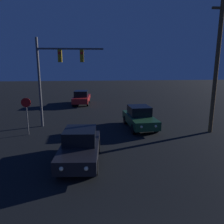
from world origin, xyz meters
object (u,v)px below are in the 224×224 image
at_px(traffic_signal_mast, 55,69).
at_px(utility_pole, 217,65).
at_px(car_far, 81,98).
at_px(stop_sign, 27,110).
at_px(car_mid, 140,117).
at_px(car_near, 80,146).

bearing_deg(traffic_signal_mast, utility_pole, -13.41).
xyz_separation_m(car_far, stop_sign, (-3.16, -11.20, 0.95)).
relative_size(car_mid, stop_sign, 1.71).
relative_size(car_far, stop_sign, 1.71).
bearing_deg(traffic_signal_mast, car_far, 80.90).
bearing_deg(utility_pole, car_mid, 162.45).
relative_size(car_mid, traffic_signal_mast, 0.66).
xyz_separation_m(car_near, stop_sign, (-3.74, 4.57, 0.95)).
distance_m(car_far, stop_sign, 11.68).
bearing_deg(car_near, car_mid, -123.30).
relative_size(car_far, utility_pole, 0.48).
height_order(car_mid, stop_sign, stop_sign).
height_order(car_near, traffic_signal_mast, traffic_signal_mast).
relative_size(car_mid, car_far, 1.00).
height_order(car_near, car_mid, same).
height_order(car_far, utility_pole, utility_pole).
bearing_deg(stop_sign, car_far, 74.24).
xyz_separation_m(car_far, utility_pole, (9.58, -11.79, 3.89)).
bearing_deg(car_far, car_mid, -61.08).
bearing_deg(car_near, stop_sign, -46.64).
bearing_deg(utility_pole, car_far, 129.09).
distance_m(car_near, car_mid, 6.91).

